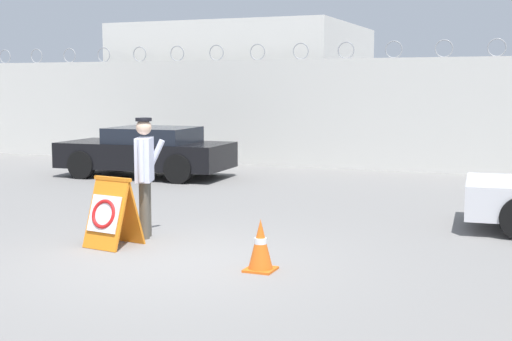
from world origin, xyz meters
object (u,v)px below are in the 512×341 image
barricade_sign (111,212)px  security_guard (145,171)px  traffic_cone_near (261,245)px  parked_car_front_coupe (147,151)px

barricade_sign → security_guard: size_ratio=0.55×
traffic_cone_near → parked_car_front_coupe: bearing=129.1°
traffic_cone_near → barricade_sign: bearing=169.9°
barricade_sign → traffic_cone_near: (2.48, -0.44, -0.17)m
parked_car_front_coupe → traffic_cone_near: bearing=126.2°
barricade_sign → parked_car_front_coupe: size_ratio=0.23×
security_guard → traffic_cone_near: security_guard is taller
barricade_sign → security_guard: bearing=88.1°
barricade_sign → parked_car_front_coupe: bearing=126.0°
parked_car_front_coupe → barricade_sign: bearing=114.1°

